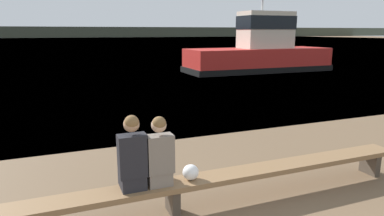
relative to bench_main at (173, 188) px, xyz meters
The scene contains 7 objects.
water_surface 123.28m from the bench_main, 89.90° to the left, with size 240.00×240.00×0.00m, color #426B8E.
far_shoreline 156.11m from the bench_main, 89.92° to the left, with size 600.00×12.00×4.47m, color #424738.
bench_main is the anchor object (origin of this frame).
person_left 0.78m from the bench_main, behind, with size 0.38×0.40×1.06m.
person_right 0.55m from the bench_main, behind, with size 0.38×0.40×1.01m.
shopping_bag 0.34m from the bench_main, ahead, with size 0.24×0.23×0.23m.
tugboat_red 18.99m from the bench_main, 53.69° to the left, with size 9.86×3.21×6.61m.
Camera 1 is at (-1.64, -1.25, 2.61)m, focal length 32.00 mm.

